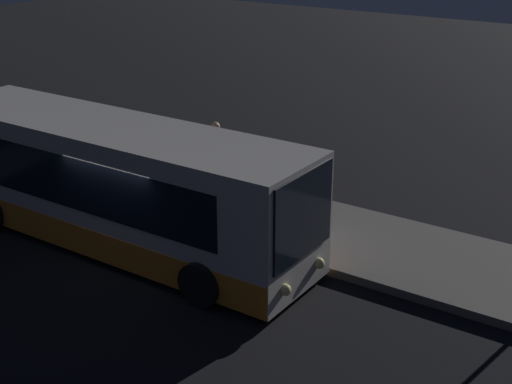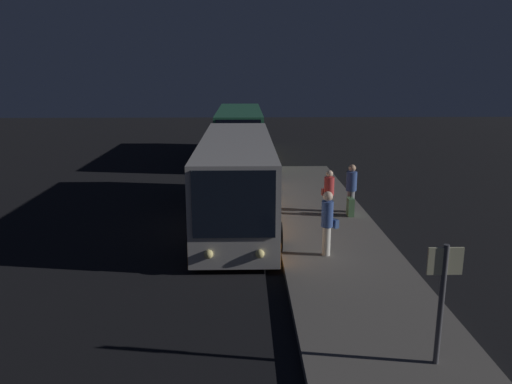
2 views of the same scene
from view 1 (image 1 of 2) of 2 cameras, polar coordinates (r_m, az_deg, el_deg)
The scene contains 7 objects.
ground at distance 16.70m, azimuth -9.14°, elevation -5.11°, with size 80.00×80.00×0.00m, color black.
platform at distance 18.94m, azimuth -2.39°, elevation -1.13°, with size 20.00×3.41×0.19m.
bus_lead at distance 16.97m, azimuth -11.32°, elevation 0.55°, with size 10.31×2.72×2.92m.
passenger_boarding at distance 19.21m, azimuth -3.88°, elevation 2.31°, with size 0.59×0.45×1.64m.
passenger_waiting at distance 16.60m, azimuth 5.41°, elevation -0.45°, with size 0.53×0.58×1.84m.
passenger_with_bags at distance 20.08m, azimuth -3.23°, elevation 3.42°, with size 0.53×0.53×1.76m.
suitcase at distance 19.92m, azimuth -2.25°, elevation 1.37°, with size 0.42×0.21×0.89m.
Camera 1 is at (10.41, -10.67, 7.52)m, focal length 50.00 mm.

